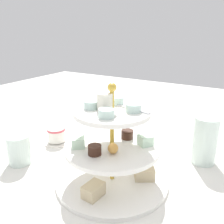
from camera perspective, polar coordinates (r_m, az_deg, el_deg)
The scene contains 6 objects.
ground_plane at distance 0.65m, azimuth -0.00°, elevation -15.68°, with size 2.40×2.40×0.00m, color silver.
tiered_serving_stand at distance 0.61m, azimuth -0.05°, elevation -9.59°, with size 0.28×0.28×0.25m.
water_glass_tall_right at distance 0.75m, azimuth 20.53°, elevation -6.13°, with size 0.07×0.07×0.13m, color silver.
water_glass_short_left at distance 0.75m, azimuth -20.57°, elevation -8.08°, with size 0.06×0.06×0.08m, color silver.
teacup_with_saucer at distance 0.85m, azimuth -12.61°, elevation -5.32°, with size 0.09×0.09×0.05m.
butter_knife_right at distance 0.93m, azimuth 2.24°, elevation -4.17°, with size 0.17×0.01×0.00m, color silver.
Camera 1 is at (-0.27, 0.46, 0.37)m, focal length 39.87 mm.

